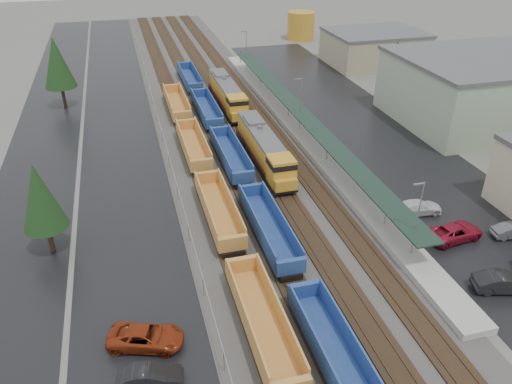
{
  "coord_description": "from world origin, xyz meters",
  "views": [
    {
      "loc": [
        -13.64,
        -11.36,
        27.98
      ],
      "look_at": [
        -1.72,
        32.19,
        2.0
      ],
      "focal_mm": 35.0,
      "sensor_mm": 36.0,
      "label": 1
    }
  ],
  "objects_px": {
    "storage_tank": "(301,26)",
    "parked_car_west_b": "(150,377)",
    "locomotive_lead": "(265,149)",
    "parked_car_east_a": "(504,283)",
    "locomotive_trail": "(228,94)",
    "well_string_blue": "(247,187)",
    "parked_car_east_b": "(455,232)",
    "well_string_yellow": "(237,257)",
    "parked_car_west_c": "(146,337)",
    "parked_car_east_c": "(418,207)"
  },
  "relations": [
    {
      "from": "well_string_blue",
      "to": "parked_car_east_a",
      "type": "xyz_separation_m",
      "value": [
        16.69,
        -20.77,
        -0.35
      ]
    },
    {
      "from": "locomotive_lead",
      "to": "well_string_yellow",
      "type": "bearing_deg",
      "value": -113.05
    },
    {
      "from": "parked_car_west_b",
      "to": "parked_car_east_c",
      "type": "height_order",
      "value": "parked_car_west_b"
    },
    {
      "from": "parked_car_east_b",
      "to": "parked_car_east_c",
      "type": "distance_m",
      "value": 5.12
    },
    {
      "from": "locomotive_lead",
      "to": "parked_car_west_b",
      "type": "height_order",
      "value": "locomotive_lead"
    },
    {
      "from": "well_string_yellow",
      "to": "well_string_blue",
      "type": "height_order",
      "value": "well_string_yellow"
    },
    {
      "from": "parked_car_west_c",
      "to": "parked_car_east_c",
      "type": "height_order",
      "value": "parked_car_west_c"
    },
    {
      "from": "locomotive_lead",
      "to": "parked_car_east_a",
      "type": "height_order",
      "value": "locomotive_lead"
    },
    {
      "from": "well_string_yellow",
      "to": "parked_car_west_b",
      "type": "relative_size",
      "value": 21.5
    },
    {
      "from": "parked_car_west_b",
      "to": "parked_car_east_b",
      "type": "bearing_deg",
      "value": -62.87
    },
    {
      "from": "storage_tank",
      "to": "parked_car_east_c",
      "type": "relative_size",
      "value": 1.28
    },
    {
      "from": "parked_car_west_c",
      "to": "parked_car_west_b",
      "type": "bearing_deg",
      "value": -161.74
    },
    {
      "from": "parked_car_east_a",
      "to": "parked_car_east_b",
      "type": "bearing_deg",
      "value": 10.66
    },
    {
      "from": "parked_car_west_c",
      "to": "parked_car_east_c",
      "type": "xyz_separation_m",
      "value": [
        28.81,
        10.83,
        -0.04
      ]
    },
    {
      "from": "locomotive_lead",
      "to": "parked_car_west_b",
      "type": "distance_m",
      "value": 33.63
    },
    {
      "from": "well_string_yellow",
      "to": "locomotive_lead",
      "type": "bearing_deg",
      "value": 66.95
    },
    {
      "from": "locomotive_lead",
      "to": "locomotive_trail",
      "type": "height_order",
      "value": "same"
    },
    {
      "from": "storage_tank",
      "to": "parked_car_west_b",
      "type": "relative_size",
      "value": 1.45
    },
    {
      "from": "locomotive_trail",
      "to": "parked_car_west_c",
      "type": "height_order",
      "value": "locomotive_trail"
    },
    {
      "from": "locomotive_lead",
      "to": "parked_car_east_a",
      "type": "xyz_separation_m",
      "value": [
        12.69,
        -27.47,
        -1.4
      ]
    },
    {
      "from": "locomotive_lead",
      "to": "parked_car_east_b",
      "type": "distance_m",
      "value": 23.96
    },
    {
      "from": "locomotive_lead",
      "to": "parked_car_east_a",
      "type": "distance_m",
      "value": 30.29
    },
    {
      "from": "well_string_yellow",
      "to": "parked_car_east_b",
      "type": "bearing_deg",
      "value": -2.97
    },
    {
      "from": "storage_tank",
      "to": "parked_car_east_c",
      "type": "distance_m",
      "value": 78.59
    },
    {
      "from": "well_string_blue",
      "to": "locomotive_trail",
      "type": "bearing_deg",
      "value": 81.78
    },
    {
      "from": "locomotive_lead",
      "to": "parked_car_east_a",
      "type": "relative_size",
      "value": 3.65
    },
    {
      "from": "parked_car_east_b",
      "to": "storage_tank",
      "type": "bearing_deg",
      "value": -16.38
    },
    {
      "from": "parked_car_west_b",
      "to": "parked_car_east_c",
      "type": "relative_size",
      "value": 0.88
    },
    {
      "from": "locomotive_trail",
      "to": "parked_car_west_b",
      "type": "height_order",
      "value": "locomotive_trail"
    },
    {
      "from": "locomotive_trail",
      "to": "storage_tank",
      "type": "xyz_separation_m",
      "value": [
        27.0,
        41.31,
        0.96
      ]
    },
    {
      "from": "parked_car_west_b",
      "to": "parked_car_west_c",
      "type": "bearing_deg",
      "value": 9.31
    },
    {
      "from": "parked_car_west_b",
      "to": "parked_car_east_b",
      "type": "xyz_separation_m",
      "value": [
        29.75,
        9.37,
        0.05
      ]
    },
    {
      "from": "storage_tank",
      "to": "parked_car_east_c",
      "type": "bearing_deg",
      "value": -100.76
    },
    {
      "from": "parked_car_east_b",
      "to": "parked_car_west_c",
      "type": "bearing_deg",
      "value": 94.14
    },
    {
      "from": "well_string_blue",
      "to": "parked_car_west_c",
      "type": "bearing_deg",
      "value": -123.29
    },
    {
      "from": "locomotive_trail",
      "to": "parked_car_west_c",
      "type": "distance_m",
      "value": 49.54
    },
    {
      "from": "locomotive_trail",
      "to": "parked_car_east_b",
      "type": "distance_m",
      "value": 43.02
    },
    {
      "from": "parked_car_west_c",
      "to": "parked_car_east_c",
      "type": "distance_m",
      "value": 30.78
    },
    {
      "from": "locomotive_trail",
      "to": "storage_tank",
      "type": "height_order",
      "value": "storage_tank"
    },
    {
      "from": "locomotive_lead",
      "to": "parked_car_east_c",
      "type": "height_order",
      "value": "locomotive_lead"
    },
    {
      "from": "well_string_blue",
      "to": "storage_tank",
      "type": "distance_m",
      "value": 75.68
    },
    {
      "from": "parked_car_west_b",
      "to": "storage_tank",
      "type": "bearing_deg",
      "value": -15.76
    },
    {
      "from": "parked_car_west_c",
      "to": "locomotive_trail",
      "type": "bearing_deg",
      "value": -0.84
    },
    {
      "from": "parked_car_west_b",
      "to": "parked_car_east_a",
      "type": "relative_size",
      "value": 0.88
    },
    {
      "from": "parked_car_west_b",
      "to": "parked_car_east_b",
      "type": "relative_size",
      "value": 0.78
    },
    {
      "from": "well_string_blue",
      "to": "parked_car_east_b",
      "type": "relative_size",
      "value": 17.27
    },
    {
      "from": "locomotive_trail",
      "to": "storage_tank",
      "type": "relative_size",
      "value": 2.87
    },
    {
      "from": "storage_tank",
      "to": "parked_car_west_c",
      "type": "distance_m",
      "value": 98.19
    },
    {
      "from": "storage_tank",
      "to": "well_string_yellow",
      "type": "bearing_deg",
      "value": -113.34
    },
    {
      "from": "locomotive_lead",
      "to": "parked_car_east_a",
      "type": "bearing_deg",
      "value": -65.2
    }
  ]
}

